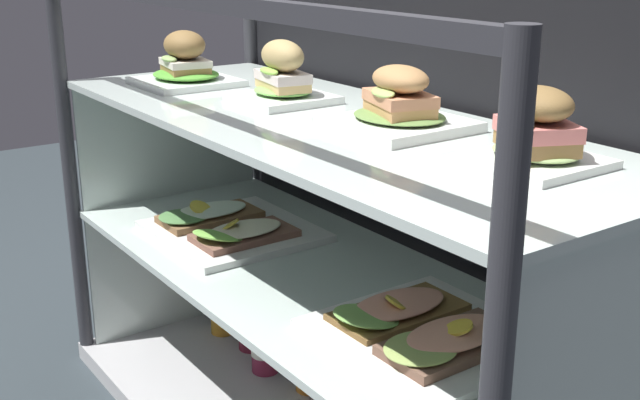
# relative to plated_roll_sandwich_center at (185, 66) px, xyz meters

# --- Properties ---
(case_frame) EXTENTS (1.38, 0.54, 0.95)m
(case_frame) POSITION_rel_plated_roll_sandwich_center_xyz_m (0.45, 0.20, -0.24)
(case_frame) COLOR #333338
(case_frame) RESTS_ON ground
(riser_lower_tier) EXTENTS (1.31, 0.47, 0.34)m
(riser_lower_tier) POSITION_rel_plated_roll_sandwich_center_xyz_m (0.45, 0.04, -0.54)
(riser_lower_tier) COLOR silver
(riser_lower_tier) RESTS_ON case_base_deck
(shelf_lower_glass) EXTENTS (1.33, 0.49, 0.01)m
(shelf_lower_glass) POSITION_rel_plated_roll_sandwich_center_xyz_m (0.45, 0.04, -0.36)
(shelf_lower_glass) COLOR silver
(shelf_lower_glass) RESTS_ON riser_lower_tier
(riser_upper_tier) EXTENTS (1.31, 0.47, 0.30)m
(riser_upper_tier) POSITION_rel_plated_roll_sandwich_center_xyz_m (0.45, 0.04, -0.21)
(riser_upper_tier) COLOR silver
(riser_upper_tier) RESTS_ON shelf_lower_glass
(shelf_upper_glass) EXTENTS (1.33, 0.49, 0.01)m
(shelf_upper_glass) POSITION_rel_plated_roll_sandwich_center_xyz_m (0.45, 0.04, -0.05)
(shelf_upper_glass) COLOR silver
(shelf_upper_glass) RESTS_ON riser_upper_tier
(plated_roll_sandwich_center) EXTENTS (0.20, 0.20, 0.12)m
(plated_roll_sandwich_center) POSITION_rel_plated_roll_sandwich_center_xyz_m (0.00, 0.00, 0.00)
(plated_roll_sandwich_center) COLOR white
(plated_roll_sandwich_center) RESTS_ON shelf_upper_glass
(plated_roll_sandwich_near_left_corner) EXTENTS (0.17, 0.17, 0.12)m
(plated_roll_sandwich_near_left_corner) POSITION_rel_plated_roll_sandwich_center_xyz_m (0.29, 0.07, 0.00)
(plated_roll_sandwich_near_left_corner) COLOR white
(plated_roll_sandwich_near_left_corner) RESTS_ON shelf_upper_glass
(plated_roll_sandwich_right_of_center) EXTENTS (0.21, 0.21, 0.11)m
(plated_roll_sandwich_right_of_center) POSITION_rel_plated_roll_sandwich_center_xyz_m (0.61, 0.10, -0.00)
(plated_roll_sandwich_right_of_center) COLOR white
(plated_roll_sandwich_right_of_center) RESTS_ON shelf_upper_glass
(plated_roll_sandwich_far_left) EXTENTS (0.17, 0.17, 0.11)m
(plated_roll_sandwich_far_left) POSITION_rel_plated_roll_sandwich_center_xyz_m (0.89, 0.11, 0.00)
(plated_roll_sandwich_far_left) COLOR white
(plated_roll_sandwich_far_left) RESTS_ON shelf_upper_glass
(open_sandwich_tray_right_of_center) EXTENTS (0.34, 0.32, 0.06)m
(open_sandwich_tray_right_of_center) POSITION_rel_plated_roll_sandwich_center_xyz_m (0.14, 0.01, -0.34)
(open_sandwich_tray_right_of_center) COLOR white
(open_sandwich_tray_right_of_center) RESTS_ON shelf_lower_glass
(open_sandwich_tray_center) EXTENTS (0.34, 0.32, 0.06)m
(open_sandwich_tray_center) POSITION_rel_plated_roll_sandwich_center_xyz_m (0.76, 0.03, -0.34)
(open_sandwich_tray_center) COLOR white
(open_sandwich_tray_center) RESTS_ON shelf_lower_glass
(juice_bottle_front_middle) EXTENTS (0.06, 0.06, 0.21)m
(juice_bottle_front_middle) POSITION_rel_plated_roll_sandwich_center_xyz_m (-0.08, 0.11, -0.62)
(juice_bottle_front_middle) COLOR gold
(juice_bottle_front_middle) RESTS_ON case_base_deck
(juice_bottle_front_fourth) EXTENTS (0.07, 0.07, 0.24)m
(juice_bottle_front_fourth) POSITION_rel_plated_roll_sandwich_center_xyz_m (0.04, 0.12, -0.61)
(juice_bottle_front_fourth) COLOR maroon
(juice_bottle_front_fourth) RESTS_ON case_base_deck
(juice_bottle_front_second) EXTENTS (0.07, 0.07, 0.20)m
(juice_bottle_front_second) POSITION_rel_plated_roll_sandwich_center_xyz_m (0.16, 0.09, -0.64)
(juice_bottle_front_second) COLOR #8F2846
(juice_bottle_front_second) RESTS_ON case_base_deck
(juice_bottle_front_right_end) EXTENTS (0.06, 0.06, 0.20)m
(juice_bottle_front_right_end) POSITION_rel_plated_roll_sandwich_center_xyz_m (0.29, 0.13, -0.63)
(juice_bottle_front_right_end) COLOR orange
(juice_bottle_front_right_end) RESTS_ON case_base_deck
(juice_bottle_back_left) EXTENTS (0.07, 0.07, 0.22)m
(juice_bottle_back_left) POSITION_rel_plated_roll_sandwich_center_xyz_m (0.41, 0.11, -0.63)
(juice_bottle_back_left) COLOR orange
(juice_bottle_back_left) RESTS_ON case_base_deck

